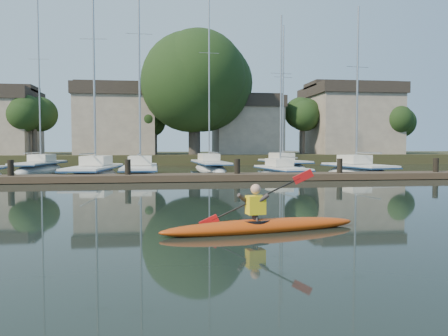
{
  "coord_description": "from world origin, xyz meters",
  "views": [
    {
      "loc": [
        -0.98,
        -10.03,
        1.97
      ],
      "look_at": [
        0.97,
        4.48,
        1.2
      ],
      "focal_mm": 35.0,
      "sensor_mm": 36.0,
      "label": 1
    }
  ],
  "objects": [
    {
      "name": "ground",
      "position": [
        0.0,
        0.0,
        0.0
      ],
      "size": [
        160.0,
        160.0,
        0.0
      ],
      "primitive_type": "plane",
      "color": "black",
      "rests_on": "ground"
    },
    {
      "name": "kayak",
      "position": [
        1.17,
        -0.36,
        0.18
      ],
      "size": [
        4.79,
        1.48,
        1.52
      ],
      "rotation": [
        0.0,
        0.0,
        0.18
      ],
      "color": "#B2400D",
      "rests_on": "ground"
    },
    {
      "name": "dock",
      "position": [
        0.0,
        14.0,
        0.2
      ],
      "size": [
        34.0,
        2.0,
        1.8
      ],
      "color": "#4B3B2B",
      "rests_on": "ground"
    },
    {
      "name": "sailboat_1",
      "position": [
        -5.43,
        18.33,
        -0.2
      ],
      "size": [
        3.15,
        9.31,
        14.93
      ],
      "rotation": [
        0.0,
        0.0,
        -0.1
      ],
      "color": "white",
      "rests_on": "ground"
    },
    {
      "name": "sailboat_2",
      "position": [
        -2.6,
        18.62,
        -0.2
      ],
      "size": [
        2.41,
        9.53,
        15.7
      ],
      "rotation": [
        0.0,
        0.0,
        0.02
      ],
      "color": "white",
      "rests_on": "ground"
    },
    {
      "name": "sailboat_3",
      "position": [
        6.56,
        17.73,
        -0.17
      ],
      "size": [
        2.76,
        7.34,
        11.55
      ],
      "rotation": [
        0.0,
        0.0,
        0.13
      ],
      "color": "white",
      "rests_on": "ground"
    },
    {
      "name": "sailboat_4",
      "position": [
        12.17,
        18.49,
        -0.21
      ],
      "size": [
        3.41,
        7.8,
        12.83
      ],
      "rotation": [
        0.0,
        0.0,
        0.16
      ],
      "color": "white",
      "rests_on": "ground"
    },
    {
      "name": "sailboat_5",
      "position": [
        -11.02,
        26.73,
        -0.19
      ],
      "size": [
        2.93,
        9.36,
        15.25
      ],
      "rotation": [
        0.0,
        0.0,
        -0.09
      ],
      "color": "white",
      "rests_on": "ground"
    },
    {
      "name": "sailboat_6",
      "position": [
        2.71,
        26.31,
        -0.19
      ],
      "size": [
        2.88,
        10.52,
        16.53
      ],
      "rotation": [
        0.0,
        0.0,
        0.07
      ],
      "color": "white",
      "rests_on": "ground"
    },
    {
      "name": "sailboat_7",
      "position": [
        9.4,
        27.46,
        -0.21
      ],
      "size": [
        3.56,
        8.82,
        13.83
      ],
      "rotation": [
        0.0,
        0.0,
        0.16
      ],
      "color": "white",
      "rests_on": "ground"
    },
    {
      "name": "shore",
      "position": [
        1.61,
        40.29,
        3.23
      ],
      "size": [
        90.0,
        25.25,
        12.75
      ],
      "color": "#2F371B",
      "rests_on": "ground"
    }
  ]
}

